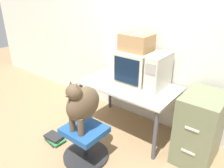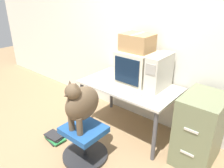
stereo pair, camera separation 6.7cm
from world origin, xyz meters
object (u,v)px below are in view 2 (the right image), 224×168
Objects in this scene: crt_monitor at (136,67)px; office_chair at (85,142)px; dog at (81,103)px; keyboard at (122,89)px; filing_cabinet at (199,130)px; book_stack_floor at (55,138)px; pc_tower at (159,72)px; cardboard_box at (137,43)px.

office_chair is at bearing -93.53° from crt_monitor.
dog is (-0.06, -0.95, -0.17)m from crt_monitor.
keyboard is 1.03m from filing_cabinet.
crt_monitor is 0.54× the size of filing_cabinet.
office_chair is at bearing 90.00° from dog.
keyboard is at bearing 83.13° from dog.
filing_cabinet is at bearing 28.83° from book_stack_floor.
pc_tower is 1.15× the size of cardboard_box.
crt_monitor is 1.18m from office_chair.
book_stack_floor is at bearing -121.20° from crt_monitor.
keyboard is 0.67× the size of dog.
crt_monitor is 1.46m from book_stack_floor.
pc_tower is 0.82m from filing_cabinet.
office_chair is 1.34m from filing_cabinet.
office_chair is 1.39× the size of cardboard_box.
crt_monitor is at bearing 93.03° from keyboard.
crt_monitor is 0.33m from cardboard_box.
cardboard_box reaches higher than pc_tower.
dog is 0.90m from book_stack_floor.
cardboard_box reaches higher than crt_monitor.
office_chair is at bearing -93.52° from cardboard_box.
crt_monitor is at bearing 58.80° from book_stack_floor.
cardboard_box reaches higher than keyboard.
book_stack_floor is (-0.62, -0.66, -0.68)m from keyboard.
filing_cabinet is (1.04, 0.82, 0.21)m from office_chair.
cardboard_box is (0.06, 0.96, 0.50)m from dog.
pc_tower reaches higher than book_stack_floor.
crt_monitor is 0.75× the size of dog.
keyboard is at bearing -135.53° from pc_tower.
crt_monitor is 1.59× the size of book_stack_floor.
crt_monitor is at bearing 86.47° from office_chair.
book_stack_floor is at bearing -121.10° from cardboard_box.
dog is at bearing -113.28° from pc_tower.
crt_monitor reaches higher than book_stack_floor.
filing_cabinet is at bearing -11.11° from pc_tower.
keyboard is 1.44× the size of book_stack_floor.
dog is (-0.08, -0.63, 0.03)m from keyboard.
crt_monitor is at bearing -179.71° from pc_tower.
office_chair is at bearing 5.20° from book_stack_floor.
pc_tower reaches higher than dog.
filing_cabinet reaches higher than book_stack_floor.
office_chair is (-0.08, -0.61, -0.51)m from keyboard.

